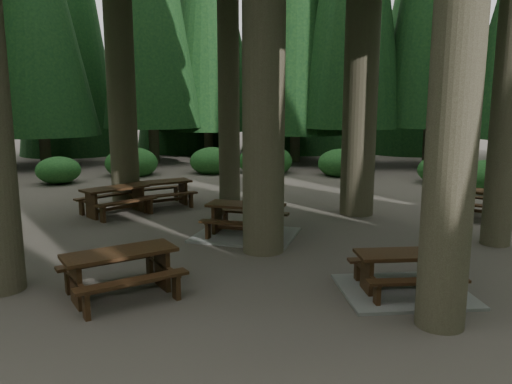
% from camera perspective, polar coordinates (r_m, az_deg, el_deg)
% --- Properties ---
extents(ground, '(80.00, 80.00, 0.00)m').
position_cam_1_polar(ground, '(10.38, -3.76, -6.70)').
color(ground, '#514942').
rests_on(ground, ground).
extents(picnic_table_a, '(2.43, 2.23, 0.67)m').
position_cam_1_polar(picnic_table_a, '(8.46, 16.59, -9.60)').
color(picnic_table_a, gray).
rests_on(picnic_table_a, ground).
extents(picnic_table_b, '(2.09, 2.21, 0.75)m').
position_cam_1_polar(picnic_table_b, '(13.99, -15.77, -0.48)').
color(picnic_table_b, black).
rests_on(picnic_table_b, ground).
extents(picnic_table_c, '(2.23, 1.85, 0.75)m').
position_cam_1_polar(picnic_table_c, '(11.38, -1.18, -3.83)').
color(picnic_table_c, gray).
rests_on(picnic_table_c, ground).
extents(picnic_table_d, '(2.06, 1.87, 0.73)m').
position_cam_1_polar(picnic_table_d, '(14.35, 25.37, -0.90)').
color(picnic_table_d, black).
rests_on(picnic_table_d, ground).
extents(picnic_table_e, '(2.17, 2.20, 0.74)m').
position_cam_1_polar(picnic_table_e, '(8.17, -15.22, -8.20)').
color(picnic_table_e, black).
rests_on(picnic_table_e, ground).
extents(picnic_table_f, '(2.19, 2.20, 0.75)m').
position_cam_1_polar(picnic_table_f, '(14.76, -10.82, 0.26)').
color(picnic_table_f, black).
rests_on(picnic_table_f, ground).
extents(shrub_ring, '(23.86, 24.64, 1.49)m').
position_cam_1_polar(shrub_ring, '(10.77, 1.07, -3.83)').
color(shrub_ring, '#1C5322').
rests_on(shrub_ring, ground).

